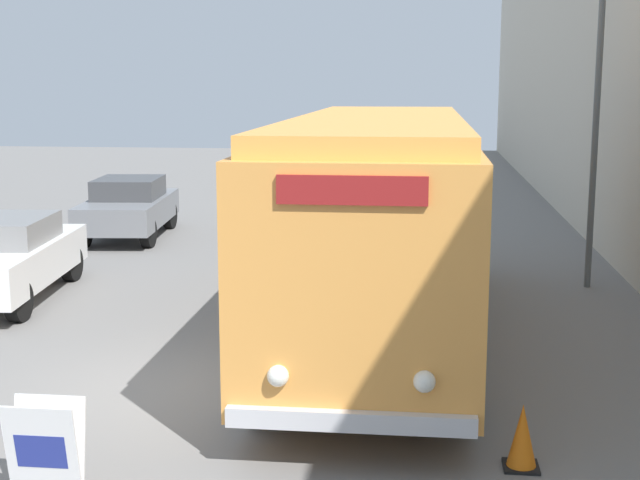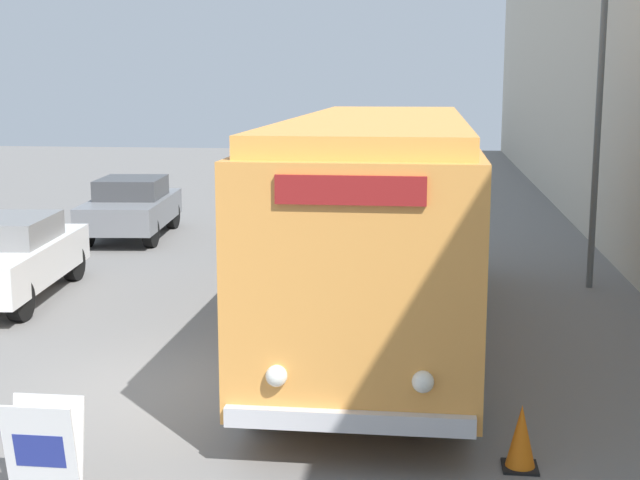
# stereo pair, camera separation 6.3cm
# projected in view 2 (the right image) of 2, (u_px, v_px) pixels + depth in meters

# --- Properties ---
(ground_plane) EXTENTS (80.00, 80.00, 0.00)m
(ground_plane) POSITION_uv_depth(u_px,v_px,m) (150.00, 391.00, 11.27)
(ground_plane) COLOR slate
(building_wall_right) EXTENTS (0.30, 60.00, 9.00)m
(building_wall_right) POSITION_uv_depth(u_px,v_px,m) (621.00, 51.00, 19.34)
(building_wall_right) COLOR beige
(building_wall_right) RESTS_ON ground_plane
(vintage_bus) EXTENTS (2.62, 10.23, 3.35)m
(vintage_bus) POSITION_uv_depth(u_px,v_px,m) (379.00, 215.00, 13.52)
(vintage_bus) COLOR black
(vintage_bus) RESTS_ON ground_plane
(sign_board) EXTENTS (0.70, 0.36, 0.96)m
(sign_board) POSITION_uv_depth(u_px,v_px,m) (44.00, 451.00, 8.34)
(sign_board) COLOR gray
(sign_board) RESTS_ON ground_plane
(streetlamp) EXTENTS (0.36, 0.36, 6.26)m
(streetlamp) POSITION_uv_depth(u_px,v_px,m) (601.00, 69.00, 16.21)
(streetlamp) COLOR #595E60
(streetlamp) RESTS_ON ground_plane
(parked_car_near) EXTENTS (2.35, 4.57, 1.47)m
(parked_car_near) POSITION_uv_depth(u_px,v_px,m) (3.00, 257.00, 15.94)
(parked_car_near) COLOR black
(parked_car_near) RESTS_ON ground_plane
(parked_car_mid) EXTENTS (2.18, 4.28, 1.48)m
(parked_car_mid) POSITION_uv_depth(u_px,v_px,m) (131.00, 207.00, 22.20)
(parked_car_mid) COLOR black
(parked_car_mid) RESTS_ON ground_plane
(traffic_cone) EXTENTS (0.36, 0.36, 0.68)m
(traffic_cone) POSITION_uv_depth(u_px,v_px,m) (521.00, 437.00, 8.98)
(traffic_cone) COLOR black
(traffic_cone) RESTS_ON ground_plane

